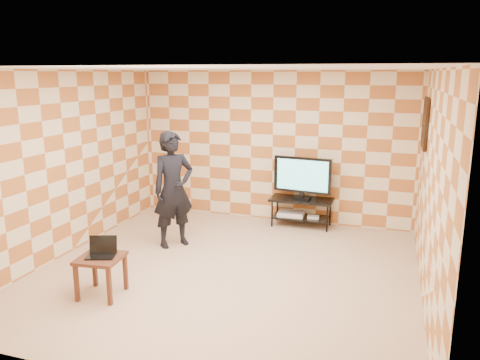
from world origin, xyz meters
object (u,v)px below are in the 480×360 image
Objects in this scene: tv at (302,176)px; side_table at (101,263)px; tv_stand at (301,206)px; person at (173,190)px.

tv is 1.85× the size of side_table.
tv_stand is 3.83m from side_table.
person is at bearing 87.31° from side_table.
person is at bearing -137.97° from tv.
tv_stand is at bearing -7.23° from person.
tv_stand is at bearing 61.99° from side_table.
person reaches higher than tv.
tv is 2.31m from person.
person is at bearing -137.91° from tv_stand.
tv_stand and side_table have the same top height.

